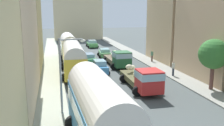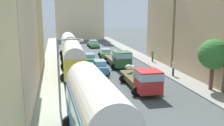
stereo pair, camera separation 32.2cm
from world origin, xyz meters
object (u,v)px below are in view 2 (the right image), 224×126
parked_bus_2 (69,45)px  car_0 (105,53)px  cargo_truck_0 (143,79)px  pedestrian_0 (153,56)px  streetlamp_near (63,69)px  cargo_truck_1 (119,59)px  parked_bus_1 (74,57)px  car_3 (89,59)px  pedestrian_1 (173,68)px  parked_bus_0 (96,110)px  car_2 (100,67)px  car_1 (93,44)px

parked_bus_2 → car_0: bearing=-1.7°
cargo_truck_0 → car_0: size_ratio=1.82×
pedestrian_0 → streetlamp_near: 21.77m
parked_bus_2 → cargo_truck_1: (6.21, -8.34, -0.97)m
parked_bus_1 → car_3: parked_bus_1 is taller
pedestrian_1 → pedestrian_0: bearing=84.3°
cargo_truck_0 → car_0: cargo_truck_0 is taller
parked_bus_0 → pedestrian_0: bearing=61.1°
streetlamp_near → parked_bus_2: bearing=85.6°
streetlamp_near → car_2: bearing=67.8°
cargo_truck_1 → car_1: bearing=91.5°
cargo_truck_1 → car_2: bearing=-138.8°
cargo_truck_1 → car_0: bearing=92.1°
pedestrian_0 → cargo_truck_1: bearing=-158.8°
pedestrian_0 → parked_bus_2: bearing=153.1°
car_1 → cargo_truck_0: bearing=-89.7°
cargo_truck_0 → streetlamp_near: 8.77m
pedestrian_1 → streetlamp_near: bearing=-147.9°
parked_bus_1 → car_0: size_ratio=2.29×
parked_bus_1 → pedestrian_0: parked_bus_1 is taller
car_3 → pedestrian_1: size_ratio=2.24×
car_2 → car_3: car_2 is taller
cargo_truck_1 → pedestrian_0: bearing=21.2°
cargo_truck_0 → car_3: bearing=103.7°
car_3 → pedestrian_1: pedestrian_1 is taller
cargo_truck_1 → car_2: cargo_truck_1 is taller
parked_bus_0 → car_3: parked_bus_0 is taller
parked_bus_2 → cargo_truck_0: bearing=-72.9°
car_0 → cargo_truck_0: bearing=-90.2°
cargo_truck_1 → pedestrian_0: 6.22m
streetlamp_near → car_1: bearing=77.9°
cargo_truck_0 → streetlamp_near: size_ratio=1.33×
streetlamp_near → pedestrian_0: bearing=50.5°
pedestrian_1 → parked_bus_2: bearing=127.2°
parked_bus_2 → pedestrian_1: size_ratio=4.29×
parked_bus_0 → car_1: 40.53m
cargo_truck_1 → parked_bus_1: bearing=-156.3°
pedestrian_0 → cargo_truck_0: bearing=-115.6°
parked_bus_1 → pedestrian_1: bearing=-17.5°
streetlamp_near → car_0: bearing=71.3°
cargo_truck_0 → car_2: (-2.81, 7.82, -0.43)m
cargo_truck_0 → car_0: bearing=89.8°
cargo_truck_0 → cargo_truck_1: bearing=87.9°
parked_bus_2 → car_3: bearing=-64.2°
parked_bus_2 → streetlamp_near: bearing=-94.4°
pedestrian_0 → car_1: bearing=109.4°
car_1 → car_3: size_ratio=1.02×
parked_bus_2 → pedestrian_1: bearing=-52.8°
car_3 → car_2: bearing=-84.6°
car_3 → streetlamp_near: (-4.18, -17.72, 2.72)m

